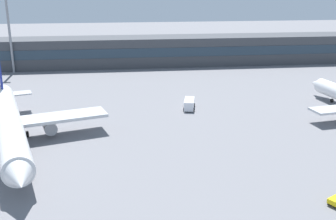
{
  "coord_description": "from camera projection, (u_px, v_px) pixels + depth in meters",
  "views": [
    {
      "loc": [
        -9.08,
        -32.81,
        26.18
      ],
      "look_at": [
        -0.03,
        40.0,
        3.0
      ],
      "focal_mm": 44.03,
      "sensor_mm": 36.0,
      "label": 1
    }
  ],
  "objects": [
    {
      "name": "ground_plane",
      "position": [
        168.0,
        125.0,
        77.85
      ],
      "size": [
        400.0,
        400.0,
        0.0
      ],
      "primitive_type": "plane",
      "color": "slate"
    },
    {
      "name": "terminal_building",
      "position": [
        146.0,
        51.0,
        131.69
      ],
      "size": [
        139.17,
        12.13,
        9.0
      ],
      "color": "#3F4247",
      "rests_on": "ground_plane"
    },
    {
      "name": "airplane_near",
      "position": [
        9.0,
        124.0,
        67.51
      ],
      "size": [
        33.14,
        46.56,
        11.77
      ],
      "color": "silver",
      "rests_on": "ground_plane"
    },
    {
      "name": "service_van_white",
      "position": [
        189.0,
        104.0,
        87.34
      ],
      "size": [
        3.17,
        5.51,
        2.08
      ],
      "color": "white",
      "rests_on": "ground_plane"
    },
    {
      "name": "floodlight_tower_west",
      "position": [
        8.0,
        17.0,
        117.35
      ],
      "size": [
        3.2,
        0.8,
        28.04
      ],
      "color": "gray",
      "rests_on": "ground_plane"
    }
  ]
}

